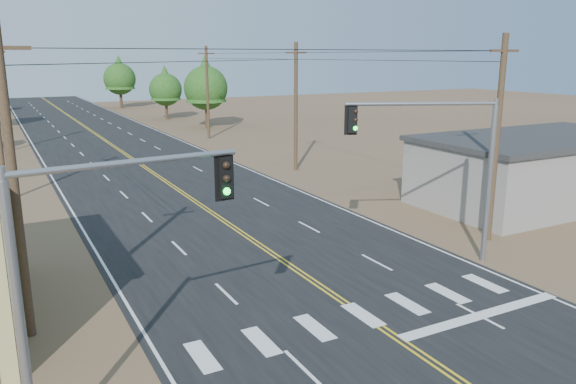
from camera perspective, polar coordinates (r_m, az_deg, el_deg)
road at (r=39.52m, az=-11.24°, el=0.31°), size 15.00×200.00×0.02m
building_right at (r=38.36m, az=24.10°, el=2.01°), size 15.00×8.00×4.00m
utility_pole_left_near at (r=19.29m, az=-26.09°, el=0.73°), size 1.80×0.30×10.00m
utility_pole_right_near at (r=28.86m, az=20.44°, el=5.14°), size 1.80×0.30×10.00m
utility_pole_right_mid at (r=44.60m, az=0.80°, el=8.72°), size 1.80×0.30×10.00m
utility_pole_right_far at (r=62.81m, az=-8.19°, el=10.03°), size 1.80×0.30×10.00m
signal_mast_left at (r=13.23m, az=-19.65°, el=-6.44°), size 5.30×0.73×6.85m
signal_mast_right at (r=25.02m, az=16.00°, el=3.84°), size 6.00×2.85×7.22m
tree_right_near at (r=72.33m, az=-8.36°, el=10.86°), size 5.47×5.47×9.12m
tree_right_mid at (r=83.44m, az=-12.35°, el=10.45°), size 4.62×4.62×7.70m
tree_right_far at (r=103.95m, az=-16.75°, el=11.25°), size 5.47×5.47×9.12m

